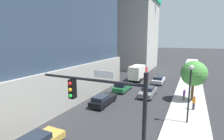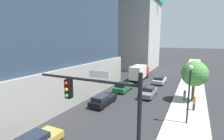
# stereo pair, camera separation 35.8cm
# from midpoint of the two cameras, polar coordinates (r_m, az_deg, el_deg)

# --- Properties ---
(sidewalk) EXTENTS (4.25, 120.00, 0.15)m
(sidewalk) POSITION_cam_midpoint_polar(r_m,az_deg,el_deg) (24.73, 24.59, -10.72)
(sidewalk) COLOR #B2AFA8
(sidewalk) RESTS_ON ground
(construction_building) EXTENTS (22.72, 15.33, 29.30)m
(construction_building) POSITION_cam_midpoint_polar(r_m,az_deg,el_deg) (53.52, 6.22, 14.19)
(construction_building) COLOR #B2AFA8
(construction_building) RESTS_ON ground
(traffic_light_pole) EXTENTS (6.05, 0.48, 6.87)m
(traffic_light_pole) POSITION_cam_midpoint_polar(r_m,az_deg,el_deg) (8.78, -1.20, -13.89)
(traffic_light_pole) COLOR black
(traffic_light_pole) RESTS_ON sidewalk
(street_lamp) EXTENTS (0.44, 0.44, 5.91)m
(street_lamp) POSITION_cam_midpoint_polar(r_m,az_deg,el_deg) (18.39, 24.91, -4.87)
(street_lamp) COLOR black
(street_lamp) RESTS_ON sidewalk
(street_tree) EXTENTS (3.44, 3.44, 5.54)m
(street_tree) POSITION_cam_midpoint_polar(r_m,az_deg,el_deg) (25.63, 26.16, -1.14)
(street_tree) COLOR brown
(street_tree) RESTS_ON sidewalk
(car_green) EXTENTS (1.90, 4.65, 1.52)m
(car_green) POSITION_cam_midpoint_polar(r_m,az_deg,el_deg) (28.71, 4.03, -5.58)
(car_green) COLOR #1E6638
(car_green) RESTS_ON ground
(car_gray) EXTENTS (1.85, 4.67, 1.46)m
(car_gray) POSITION_cam_midpoint_polar(r_m,az_deg,el_deg) (26.64, 12.37, -7.09)
(car_gray) COLOR slate
(car_gray) RESTS_ON ground
(car_silver) EXTENTS (1.90, 4.70, 1.43)m
(car_silver) POSITION_cam_midpoint_polar(r_m,az_deg,el_deg) (34.97, 15.87, -3.20)
(car_silver) COLOR #B7B7BC
(car_silver) RESTS_ON ground
(car_black) EXTENTS (1.82, 4.79, 1.43)m
(car_black) POSITION_cam_midpoint_polar(r_m,az_deg,el_deg) (22.81, -2.63, -9.86)
(car_black) COLOR black
(car_black) RESTS_ON ground
(box_truck) EXTENTS (2.25, 7.20, 3.18)m
(box_truck) POSITION_cam_midpoint_polar(r_m,az_deg,el_deg) (36.66, 9.32, -0.68)
(box_truck) COLOR #B21E1E
(box_truck) RESTS_ON ground
(pedestrian_purple_shirt) EXTENTS (0.34, 0.34, 1.57)m
(pedestrian_purple_shirt) POSITION_cam_midpoint_polar(r_m,az_deg,el_deg) (25.82, 23.40, -7.74)
(pedestrian_purple_shirt) COLOR brown
(pedestrian_purple_shirt) RESTS_ON sidewalk
(pedestrian_orange_shirt) EXTENTS (0.34, 0.34, 1.68)m
(pedestrian_orange_shirt) POSITION_cam_midpoint_polar(r_m,az_deg,el_deg) (22.98, 26.10, -9.93)
(pedestrian_orange_shirt) COLOR #38334C
(pedestrian_orange_shirt) RESTS_ON sidewalk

